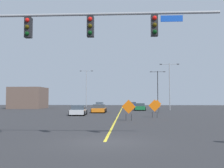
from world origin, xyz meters
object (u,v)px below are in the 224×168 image
object	(u,v)px
car_green_passing	(140,107)
car_white_mid	(100,105)
street_lamp_far_left	(158,86)
car_blue_far	(132,105)
construction_sign_median_near	(129,108)
traffic_signal_assembly	(55,36)
car_silver_near	(78,110)
street_lamp_near_left	(170,83)
construction_sign_right_shoulder	(157,105)
construction_sign_right_lane	(155,106)
street_lamp_far_right	(86,86)
car_orange_distant	(99,109)

from	to	relation	value
car_green_passing	car_white_mid	distance (m)	15.37
street_lamp_far_left	car_blue_far	size ratio (longest dim) A/B	1.92
street_lamp_far_left	construction_sign_median_near	xyz separation A→B (m)	(-6.54, -31.90, -3.53)
traffic_signal_assembly	car_silver_near	size ratio (longest dim) A/B	3.29
car_white_mid	car_silver_near	size ratio (longest dim) A/B	1.09
street_lamp_near_left	car_silver_near	size ratio (longest dim) A/B	2.21
traffic_signal_assembly	car_green_passing	distance (m)	36.44
construction_sign_right_shoulder	construction_sign_median_near	xyz separation A→B (m)	(-4.35, -14.06, 0.02)
car_blue_far	traffic_signal_assembly	bearing A→B (deg)	-95.97
construction_sign_right_lane	construction_sign_median_near	bearing A→B (deg)	-123.24
car_white_mid	car_blue_far	bearing A→B (deg)	-14.03
street_lamp_far_right	car_blue_far	bearing A→B (deg)	-35.57
street_lamp_far_left	construction_sign_right_lane	bearing A→B (deg)	-97.41
construction_sign_right_lane	car_white_mid	bearing A→B (deg)	106.98
street_lamp_far_left	car_blue_far	world-z (taller)	street_lamp_far_left
construction_sign_right_shoulder	street_lamp_near_left	bearing A→B (deg)	70.54
traffic_signal_assembly	construction_sign_median_near	xyz separation A→B (m)	(3.83, 12.47, -4.05)
street_lamp_far_left	car_orange_distant	distance (m)	20.91
car_blue_far	car_orange_distant	world-z (taller)	car_blue_far
street_lamp_far_left	construction_sign_median_near	world-z (taller)	street_lamp_far_left
car_orange_distant	street_lamp_far_right	bearing A→B (deg)	102.83
street_lamp_far_right	street_lamp_far_left	world-z (taller)	street_lamp_far_right
car_orange_distant	car_silver_near	bearing A→B (deg)	-108.74
car_white_mid	car_silver_near	distance (m)	27.24
street_lamp_far_left	car_white_mid	size ratio (longest dim) A/B	1.88
street_lamp_far_right	street_lamp_far_left	xyz separation A→B (m)	(17.25, -10.34, -0.72)
construction_sign_right_lane	car_orange_distant	distance (m)	12.50
construction_sign_median_near	car_silver_near	size ratio (longest dim) A/B	0.52
construction_sign_right_shoulder	car_blue_far	size ratio (longest dim) A/B	0.47
street_lamp_near_left	construction_sign_median_near	size ratio (longest dim) A/B	4.27
construction_sign_right_shoulder	car_white_mid	bearing A→B (deg)	116.67
construction_sign_median_near	car_silver_near	distance (m)	10.71
street_lamp_far_left	street_lamp_near_left	distance (m)	8.17
construction_sign_right_shoulder	construction_sign_median_near	world-z (taller)	construction_sign_median_near
traffic_signal_assembly	street_lamp_far_right	bearing A→B (deg)	97.17
construction_sign_median_near	construction_sign_right_shoulder	bearing A→B (deg)	72.82
construction_sign_right_lane	car_white_mid	distance (m)	32.62
street_lamp_far_left	traffic_signal_assembly	bearing A→B (deg)	-103.15
car_orange_distant	car_silver_near	size ratio (longest dim) A/B	0.98
construction_sign_right_lane	car_silver_near	bearing A→B (deg)	157.34
traffic_signal_assembly	street_lamp_far_right	xyz separation A→B (m)	(-6.89, 54.71, 0.21)
traffic_signal_assembly	car_orange_distant	bearing A→B (deg)	91.25
car_blue_far	car_silver_near	size ratio (longest dim) A/B	1.07
car_silver_near	car_green_passing	bearing A→B (deg)	59.12
street_lamp_far_left	construction_sign_right_lane	xyz separation A→B (m)	(-3.56, -27.36, -3.53)
car_white_mid	street_lamp_far_right	bearing A→B (deg)	122.70
car_blue_far	car_white_mid	bearing A→B (deg)	165.97
street_lamp_near_left	car_white_mid	size ratio (longest dim) A/B	2.02
traffic_signal_assembly	street_lamp_far_left	bearing A→B (deg)	76.85
traffic_signal_assembly	construction_sign_right_lane	bearing A→B (deg)	68.20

